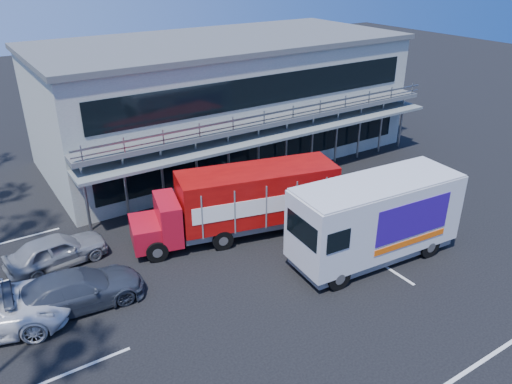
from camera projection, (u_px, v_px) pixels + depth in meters
ground at (343, 276)px, 20.36m from camera, size 120.00×120.00×0.00m
building at (223, 98)px, 31.54m from camera, size 22.40×12.00×7.30m
red_truck at (244, 200)px, 22.76m from camera, size 9.67×4.33×3.17m
white_van at (375, 218)px, 20.83m from camera, size 7.57×3.11×3.61m
parked_car_d at (77, 290)px, 18.41m from camera, size 4.99×2.36×1.40m
parked_car_e at (56, 251)px, 20.83m from camera, size 4.30×2.16×1.40m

